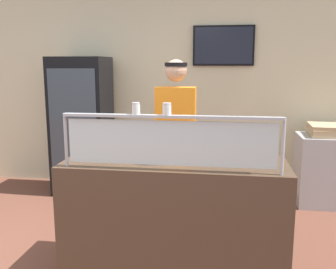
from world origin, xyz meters
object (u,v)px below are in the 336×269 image
Objects in this scene: pizza_tray at (155,156)px; pepper_flake_shaker at (167,110)px; worker_figure at (176,138)px; drink_fridge at (82,126)px; pizza_server at (154,154)px; parmesan_shaker at (136,109)px; pizza_box_stack at (329,130)px.

pepper_flake_shaker reaches higher than pizza_tray.
drink_fridge is (-1.42, 1.19, -0.10)m from worker_figure.
pizza_tray is 0.60m from worker_figure.
pizza_server is 2.22m from drink_fridge.
pepper_flake_shaker is 0.05× the size of worker_figure.
drink_fridge is (-1.31, 1.79, -0.08)m from pizza_server.
pepper_flake_shaker is at bearing -86.90° from worker_figure.
pizza_box_stack is at bearing 47.82° from parmesan_shaker.
pepper_flake_shaker reaches higher than pizza_box_stack.
parmesan_shaker is at bearing -100.53° from pizza_tray.
pizza_tray is 2.21m from drink_fridge.
pizza_box_stack is at bearing 43.41° from pizza_tray.
pizza_box_stack is (1.83, 1.75, -0.06)m from pizza_server.
parmesan_shaker reaches higher than pizza_box_stack.
pepper_flake_shaker is (0.16, -0.36, 0.43)m from pizza_tray.
pepper_flake_shaker is at bearing -0.00° from parmesan_shaker.
parmesan_shaker is at bearing 180.00° from pepper_flake_shaker.
pizza_server is 2.53m from pizza_box_stack.
drink_fridge reaches higher than pizza_tray.
pizza_server is at bearing 115.04° from pepper_flake_shaker.
parmesan_shaker is 1.00× the size of pepper_flake_shaker.
worker_figure reaches higher than pepper_flake_shaker.
pizza_tray is 0.29× the size of worker_figure.
pizza_tray is 0.28× the size of drink_fridge.
worker_figure is 2.07m from pizza_box_stack.
pepper_flake_shaker is at bearing -51.58° from pizza_server.
pepper_flake_shaker is 1.03m from worker_figure.
drink_fridge is (-1.47, 2.14, -0.49)m from pepper_flake_shaker.
parmesan_shaker is (-0.07, -0.36, 0.43)m from pizza_tray.
pepper_flake_shaker is (0.22, -0.00, 0.00)m from parmesan_shaker.
pepper_flake_shaker is at bearing -128.62° from pizza_box_stack.
pizza_server is 3.21× the size of pepper_flake_shaker.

